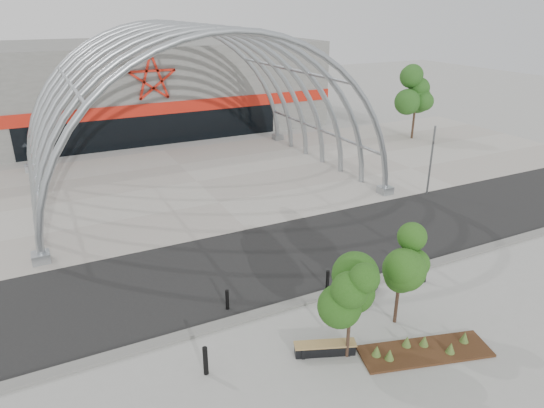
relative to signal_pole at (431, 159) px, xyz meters
The scene contains 18 objects.
ground 14.44m from the signal_pole, 151.07° to the right, with size 140.00×140.00×0.00m, color #9E9E99.
road 13.13m from the signal_pole, 164.77° to the right, with size 140.00×7.00×0.02m, color black.
forecourt 15.32m from the signal_pole, 145.42° to the left, with size 60.00×17.00×0.04m, color #A69F95.
kerb 14.55m from the signal_pole, 150.20° to the right, with size 60.00×0.50×0.12m, color slate.
arena_building 29.39m from the signal_pole, 115.17° to the left, with size 34.00×15.24×8.00m.
vault_canopy 15.32m from the signal_pole, 145.42° to the left, with size 20.80×15.80×20.36m.
planting_bed 16.16m from the signal_pole, 133.34° to the right, with size 4.76×2.55×0.48m.
signal_pole is the anchor object (origin of this frame).
street_tree_0 17.17m from the signal_pole, 141.68° to the right, with size 1.61×1.61×3.66m.
street_tree_1 14.56m from the signal_pole, 137.51° to the right, with size 1.62×1.62×3.84m.
bench_0 17.51m from the signal_pole, 144.06° to the right, with size 2.15×1.20×0.44m.
bench_1 13.43m from the signal_pole, 143.71° to the right, with size 1.89×1.17×0.40m.
bollard_0 20.39m from the signal_pole, 152.70° to the right, with size 0.17×0.17×1.04m, color black.
bollard_1 17.37m from the signal_pole, 158.79° to the right, with size 0.14×0.14×0.86m, color black.
bollard_2 13.72m from the signal_pole, 150.18° to the right, with size 0.14×0.14×0.88m, color black.
bollard_3 14.14m from the signal_pole, 143.37° to the right, with size 0.18×0.18×1.09m, color black.
bollard_4 11.32m from the signal_pole, 133.54° to the right, with size 0.17×0.17×1.07m, color black.
bg_tree_1 14.13m from the signal_pole, 52.49° to the left, with size 2.70×2.70×5.91m.
Camera 1 is at (-9.21, -14.56, 11.10)m, focal length 32.00 mm.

